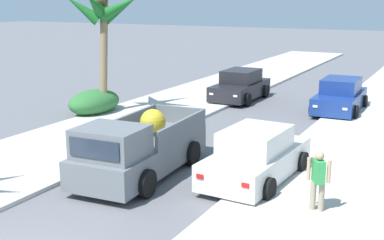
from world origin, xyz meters
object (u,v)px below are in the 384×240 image
Objects in this scene: pickup_truck at (138,150)px; palm_tree_left_fore at (104,14)px; hedge_bush at (94,102)px; car_left_near at (340,97)px; pedestrian at (318,179)px; car_right_near at (240,86)px; car_left_mid at (256,157)px.

palm_tree_left_fore is at bearing 132.33° from pickup_truck.
palm_tree_left_fore is at bearing 35.43° from hedge_bush.
palm_tree_left_fore is 3.90m from hedge_bush.
pickup_truck is 11.98m from car_left_near.
pickup_truck reaches higher than hedge_bush.
pickup_truck reaches higher than car_left_near.
pickup_truck is 3.34× the size of pedestrian.
hedge_bush is at bearing -126.55° from car_right_near.
palm_tree_left_fore reaches higher than pedestrian.
pedestrian reaches higher than car_left_mid.
car_left_near is (3.31, 11.52, -0.08)m from pickup_truck.
pickup_truck is at bearing -43.84° from hedge_bush.
car_left_near is at bearing -6.59° from car_right_near.
car_left_mid is 10.58m from hedge_bush.
pedestrian is (11.09, -6.71, -3.49)m from palm_tree_left_fore.
car_right_near is at bearing 173.41° from car_left_near.
car_left_mid is (4.92, -10.87, 0.00)m from car_right_near.
pedestrian is (2.14, -1.57, 0.20)m from car_left_mid.
palm_tree_left_fore is at bearing -150.56° from car_left_near.
pickup_truck is 8.71m from hedge_bush.
pedestrian is at bearing -80.55° from car_left_near.
pickup_truck is 5.29m from pedestrian.
car_left_mid is 2.72× the size of pedestrian.
car_left_mid is at bearing -29.86° from palm_tree_left_fore.
car_right_near is 1.52× the size of hedge_bush.
pedestrian is (5.28, -0.33, 0.12)m from pickup_truck.
car_left_near and car_right_near have the same top height.
car_right_near is at bearing 54.94° from palm_tree_left_fore.
car_left_mid is 10.96m from palm_tree_left_fore.
car_left_near is at bearing 99.45° from pedestrian.
car_right_near is 0.79× the size of palm_tree_left_fore.
pickup_truck is 12.24m from car_right_near.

